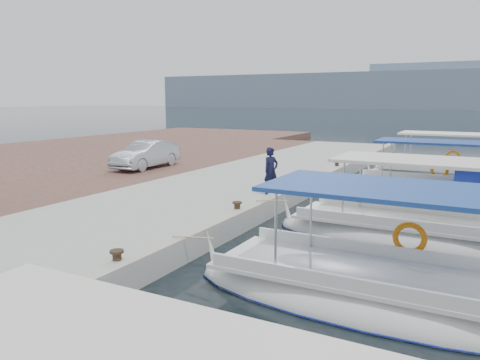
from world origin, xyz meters
name	(u,v)px	position (x,y,z in m)	size (l,w,h in m)	color
ground	(222,245)	(0.00, 0.00, 0.00)	(400.00, 400.00, 0.00)	black
concrete_quay	(220,192)	(-3.00, 5.00, 0.25)	(6.00, 40.00, 0.50)	#A2A29D
quay_curb	(287,191)	(-0.22, 5.00, 0.56)	(0.44, 40.00, 0.12)	#ADA99A
cobblestone_strip	(120,181)	(-8.00, 5.00, 0.25)	(4.00, 40.00, 0.50)	brown
fishing_caique_b	(380,298)	(4.41, -1.72, 0.12)	(7.65, 2.56, 2.83)	silver
fishing_caique_c	(414,237)	(4.41, 2.65, 0.12)	(7.64, 2.43, 2.83)	silver
fishing_caique_d	(430,194)	(4.15, 8.61, 0.19)	(6.90, 2.24, 2.83)	silver
fishing_caique_e	(443,178)	(4.20, 13.26, 0.12)	(7.23, 2.30, 2.83)	silver
mooring_bollards	(237,206)	(-0.35, 1.50, 0.69)	(0.28, 20.28, 0.33)	black
fisherman	(271,171)	(-0.60, 4.41, 1.32)	(0.60, 0.39, 1.63)	black
parked_car	(146,155)	(-8.48, 7.34, 1.15)	(1.37, 3.93, 1.29)	#A2ADB9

